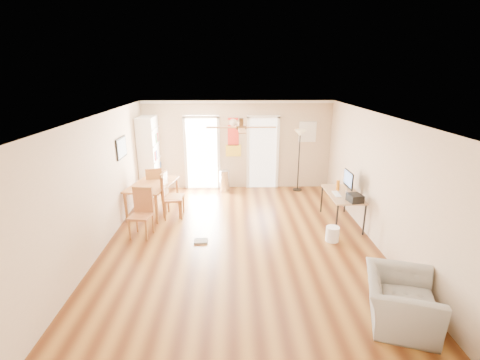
{
  "coord_description": "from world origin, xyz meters",
  "views": [
    {
      "loc": [
        -0.18,
        -6.41,
        3.39
      ],
      "look_at": [
        0.0,
        0.6,
        1.15
      ],
      "focal_mm": 25.58,
      "sensor_mm": 36.0,
      "label": 1
    }
  ],
  "objects_px": {
    "dining_chair_right_b": "(172,196)",
    "computer_desk": "(341,208)",
    "dining_chair_near": "(140,214)",
    "armchair": "(400,301)",
    "bookshelf": "(150,155)",
    "dining_table": "(153,197)",
    "dining_chair_far": "(154,186)",
    "torchiere_lamp": "(299,161)",
    "dining_chair_right_a": "(173,195)",
    "wastebasket_a": "(332,234)",
    "printer": "(355,198)",
    "trash_can": "(225,181)"
  },
  "relations": [
    {
      "from": "dining_chair_right_b",
      "to": "computer_desk",
      "type": "relative_size",
      "value": 0.79
    },
    {
      "from": "dining_chair_near",
      "to": "armchair",
      "type": "height_order",
      "value": "dining_chair_near"
    },
    {
      "from": "bookshelf",
      "to": "computer_desk",
      "type": "distance_m",
      "value": 5.42
    },
    {
      "from": "computer_desk",
      "to": "dining_table",
      "type": "bearing_deg",
      "value": 169.98
    },
    {
      "from": "computer_desk",
      "to": "dining_chair_far",
      "type": "bearing_deg",
      "value": 163.75
    },
    {
      "from": "dining_chair_near",
      "to": "torchiere_lamp",
      "type": "distance_m",
      "value": 4.86
    },
    {
      "from": "dining_chair_right_a",
      "to": "dining_table",
      "type": "bearing_deg",
      "value": 69.67
    },
    {
      "from": "dining_chair_near",
      "to": "wastebasket_a",
      "type": "relative_size",
      "value": 3.31
    },
    {
      "from": "dining_chair_far",
      "to": "printer",
      "type": "relative_size",
      "value": 3.17
    },
    {
      "from": "dining_chair_right_a",
      "to": "computer_desk",
      "type": "bearing_deg",
      "value": -90.96
    },
    {
      "from": "dining_chair_far",
      "to": "armchair",
      "type": "distance_m",
      "value": 6.4
    },
    {
      "from": "dining_table",
      "to": "computer_desk",
      "type": "xyz_separation_m",
      "value": [
        4.51,
        -0.8,
        -0.01
      ]
    },
    {
      "from": "printer",
      "to": "wastebasket_a",
      "type": "height_order",
      "value": "printer"
    },
    {
      "from": "trash_can",
      "to": "armchair",
      "type": "xyz_separation_m",
      "value": [
        2.54,
        -5.63,
        0.03
      ]
    },
    {
      "from": "dining_chair_right_b",
      "to": "armchair",
      "type": "distance_m",
      "value": 5.31
    },
    {
      "from": "dining_chair_far",
      "to": "torchiere_lamp",
      "type": "relative_size",
      "value": 0.56
    },
    {
      "from": "torchiere_lamp",
      "to": "computer_desk",
      "type": "height_order",
      "value": "torchiere_lamp"
    },
    {
      "from": "dining_chair_right_b",
      "to": "armchair",
      "type": "bearing_deg",
      "value": -143.61
    },
    {
      "from": "dining_chair_right_a",
      "to": "dining_chair_near",
      "type": "height_order",
      "value": "dining_chair_right_a"
    },
    {
      "from": "trash_can",
      "to": "armchair",
      "type": "bearing_deg",
      "value": -65.74
    },
    {
      "from": "armchair",
      "to": "dining_chair_right_b",
      "type": "bearing_deg",
      "value": 63.18
    },
    {
      "from": "trash_can",
      "to": "wastebasket_a",
      "type": "xyz_separation_m",
      "value": [
        2.3,
        -3.21,
        -0.15
      ]
    },
    {
      "from": "torchiere_lamp",
      "to": "armchair",
      "type": "relative_size",
      "value": 1.71
    },
    {
      "from": "bookshelf",
      "to": "computer_desk",
      "type": "bearing_deg",
      "value": -41.13
    },
    {
      "from": "bookshelf",
      "to": "armchair",
      "type": "bearing_deg",
      "value": -66.41
    },
    {
      "from": "armchair",
      "to": "computer_desk",
      "type": "bearing_deg",
      "value": 14.56
    },
    {
      "from": "dining_chair_near",
      "to": "trash_can",
      "type": "height_order",
      "value": "dining_chair_near"
    },
    {
      "from": "dining_table",
      "to": "armchair",
      "type": "relative_size",
      "value": 1.4
    },
    {
      "from": "dining_chair_right_a",
      "to": "dining_chair_right_b",
      "type": "bearing_deg",
      "value": -173.5
    },
    {
      "from": "dining_table",
      "to": "dining_chair_right_b",
      "type": "xyz_separation_m",
      "value": [
        0.55,
        -0.38,
        0.17
      ]
    },
    {
      "from": "dining_table",
      "to": "trash_can",
      "type": "xyz_separation_m",
      "value": [
        1.76,
        1.51,
        -0.06
      ]
    },
    {
      "from": "dining_table",
      "to": "dining_chair_far",
      "type": "height_order",
      "value": "dining_chair_far"
    },
    {
      "from": "dining_table",
      "to": "wastebasket_a",
      "type": "xyz_separation_m",
      "value": [
        4.06,
        -1.7,
        -0.21
      ]
    },
    {
      "from": "wastebasket_a",
      "to": "dining_chair_far",
      "type": "bearing_deg",
      "value": 151.56
    },
    {
      "from": "dining_chair_right_a",
      "to": "dining_chair_right_b",
      "type": "height_order",
      "value": "dining_chair_right_a"
    },
    {
      "from": "wastebasket_a",
      "to": "torchiere_lamp",
      "type": "bearing_deg",
      "value": 92.34
    },
    {
      "from": "computer_desk",
      "to": "dining_chair_right_a",
      "type": "bearing_deg",
      "value": 172.54
    },
    {
      "from": "dining_chair_near",
      "to": "dining_chair_far",
      "type": "bearing_deg",
      "value": 102.36
    },
    {
      "from": "printer",
      "to": "torchiere_lamp",
      "type": "bearing_deg",
      "value": 93.92
    },
    {
      "from": "torchiere_lamp",
      "to": "wastebasket_a",
      "type": "distance_m",
      "value": 3.3
    },
    {
      "from": "torchiere_lamp",
      "to": "armchair",
      "type": "bearing_deg",
      "value": -86.23
    },
    {
      "from": "dining_table",
      "to": "dining_chair_far",
      "type": "xyz_separation_m",
      "value": [
        -0.08,
        0.54,
        0.13
      ]
    },
    {
      "from": "torchiere_lamp",
      "to": "computer_desk",
      "type": "relative_size",
      "value": 1.33
    },
    {
      "from": "printer",
      "to": "dining_chair_right_a",
      "type": "bearing_deg",
      "value": 156.18
    },
    {
      "from": "trash_can",
      "to": "wastebasket_a",
      "type": "relative_size",
      "value": 1.96
    },
    {
      "from": "dining_chair_right_b",
      "to": "torchiere_lamp",
      "type": "xyz_separation_m",
      "value": [
        3.38,
        1.88,
        0.37
      ]
    },
    {
      "from": "dining_chair_far",
      "to": "computer_desk",
      "type": "relative_size",
      "value": 0.74
    },
    {
      "from": "torchiere_lamp",
      "to": "wastebasket_a",
      "type": "height_order",
      "value": "torchiere_lamp"
    },
    {
      "from": "printer",
      "to": "armchair",
      "type": "relative_size",
      "value": 0.3
    },
    {
      "from": "dining_table",
      "to": "computer_desk",
      "type": "height_order",
      "value": "dining_table"
    }
  ]
}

